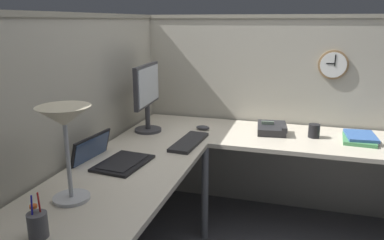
{
  "coord_description": "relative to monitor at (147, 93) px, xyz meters",
  "views": [
    {
      "loc": [
        -2.18,
        -0.43,
        1.54
      ],
      "look_at": [
        0.02,
        0.21,
        0.92
      ],
      "focal_mm": 34.79,
      "sensor_mm": 36.0,
      "label": 1
    }
  ],
  "objects": [
    {
      "name": "monitor",
      "position": [
        0.0,
        0.0,
        0.0
      ],
      "size": [
        0.46,
        0.2,
        0.5
      ],
      "color": "#38383D",
      "rests_on": "desk"
    },
    {
      "name": "desk",
      "position": [
        -0.44,
        -0.69,
        -0.39
      ],
      "size": [
        2.35,
        2.15,
        0.73
      ],
      "color": "beige",
      "rests_on": "ground"
    },
    {
      "name": "book_stack",
      "position": [
        0.2,
        -1.49,
        -0.27
      ],
      "size": [
        0.3,
        0.23,
        0.04
      ],
      "color": "#3F7F4C",
      "rests_on": "desk"
    },
    {
      "name": "cubicle_wall_back",
      "position": [
        -0.66,
        0.23,
        -0.23
      ],
      "size": [
        2.57,
        0.12,
        1.58
      ],
      "color": "#A8A393",
      "rests_on": "ground"
    },
    {
      "name": "desk_lamp_dome",
      "position": [
        -1.12,
        -0.09,
        0.07
      ],
      "size": [
        0.24,
        0.24,
        0.44
      ],
      "color": "#B7BABF",
      "rests_on": "desk"
    },
    {
      "name": "coffee_mug",
      "position": [
        0.19,
        -1.19,
        -0.25
      ],
      "size": [
        0.08,
        0.08,
        0.1
      ],
      "primitive_type": "cylinder",
      "color": "black",
      "rests_on": "desk"
    },
    {
      "name": "cubicle_wall_right",
      "position": [
        0.57,
        -0.9,
        -0.23
      ],
      "size": [
        0.12,
        2.37,
        1.58
      ],
      "color": "#A8A393",
      "rests_on": "ground"
    },
    {
      "name": "pen_cup",
      "position": [
        -1.43,
        -0.15,
        -0.24
      ],
      "size": [
        0.08,
        0.08,
        0.18
      ],
      "color": "#4C4C51",
      "rests_on": "desk"
    },
    {
      "name": "computer_mouse",
      "position": [
        0.15,
        -0.38,
        -0.28
      ],
      "size": [
        0.06,
        0.1,
        0.03
      ],
      "primitive_type": "ellipsoid",
      "color": "#38383D",
      "rests_on": "desk"
    },
    {
      "name": "wall_clock",
      "position": [
        0.52,
        -1.3,
        0.19
      ],
      "size": [
        0.04,
        0.22,
        0.22
      ],
      "color": "olive"
    },
    {
      "name": "keyboard",
      "position": [
        -0.19,
        -0.38,
        -0.28
      ],
      "size": [
        0.44,
        0.17,
        0.02
      ],
      "primitive_type": "cube",
      "rotation": [
        0.0,
        0.0,
        -0.07
      ],
      "color": "#232326",
      "rests_on": "desk"
    },
    {
      "name": "office_phone",
      "position": [
        0.19,
        -0.9,
        -0.26
      ],
      "size": [
        0.21,
        0.23,
        0.11
      ],
      "color": "#232326",
      "rests_on": "desk"
    },
    {
      "name": "laptop",
      "position": [
        -0.65,
        -0.03,
        -0.27
      ],
      "size": [
        0.38,
        0.41,
        0.22
      ],
      "color": "black",
      "rests_on": "desk"
    }
  ]
}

